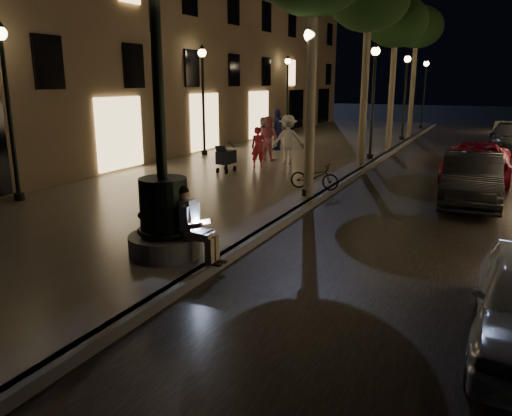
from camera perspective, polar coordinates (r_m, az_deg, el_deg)
The scene contains 28 objects.
ground at distance 21.22m, azimuth 13.01°, elevation 4.56°, with size 120.00×120.00×0.00m, color black.
cobble_lane at distance 20.79m, azimuth 21.10°, elevation 3.81°, with size 6.00×45.00×0.02m, color black.
promenade at distance 22.39m, azimuth 2.95°, elevation 5.66°, with size 8.00×45.00×0.20m, color #6A665D.
curb_strip at distance 21.20m, azimuth 13.02°, elevation 4.83°, with size 0.25×45.00×0.20m, color #59595B.
building_left at distance 28.95m, azimuth -10.27°, elevation 22.11°, with size 8.00×36.00×15.00m, color brown.
fountain_lamppost at distance 9.51m, azimuth -10.51°, elevation 0.50°, with size 1.40×1.40×5.21m.
seated_man_laptop at distance 9.24m, azimuth -7.35°, elevation -1.59°, with size 1.02×0.35×1.39m.
tree_second at distance 20.22m, azimuth 12.80°, elevation 22.16°, with size 3.00×3.00×7.40m.
tree_third at distance 26.04m, azimuth 15.71°, elevation 19.71°, with size 3.00×3.00×7.20m.
tree_far at distance 31.94m, azimuth 17.92°, elevation 18.98°, with size 3.00×3.00×7.50m.
lamp_curb_a at distance 14.28m, azimuth 6.11°, elevation 13.37°, with size 0.36×0.36×4.81m.
lamp_curb_b at distance 21.98m, azimuth 13.30°, elevation 13.36°, with size 0.36×0.36×4.81m.
lamp_curb_c at distance 29.84m, azimuth 16.73°, elevation 13.28°, with size 0.36×0.36×4.81m.
lamp_curb_d at distance 37.76m, azimuth 18.73°, elevation 13.21°, with size 0.36×0.36×4.81m.
lamp_left_a at distance 15.18m, azimuth -26.63°, elevation 12.04°, with size 0.36×0.36×4.81m.
lamp_left_b at distance 22.79m, azimuth -6.09°, elevation 13.67°, with size 0.36×0.36×4.81m.
lamp_left_c at distance 31.76m, azimuth 3.63°, elevation 13.86°, with size 0.36×0.36×4.81m.
stroller at distance 18.29m, azimuth -3.46°, elevation 5.80°, with size 0.47×1.09×1.11m.
car_second at distance 15.56m, azimuth 23.36°, elevation 3.05°, with size 1.54×4.41×1.45m, color black.
car_third at distance 19.36m, azimuth 23.89°, elevation 4.80°, with size 2.20×4.77×1.32m, color maroon.
car_rear at distance 27.95m, azimuth 27.06°, elevation 7.11°, with size 2.00×4.91×1.42m, color #2B2B30.
car_fifth at distance 30.09m, azimuth 26.88°, elevation 7.49°, with size 1.45×4.17×1.37m, color #9D9D98.
pedestrian_red at distance 19.42m, azimuth 0.25°, elevation 6.97°, with size 0.56×0.37×1.55m, color red.
pedestrian_pink at distance 21.14m, azimuth 1.41°, elevation 7.96°, with size 0.89×0.70×1.84m, color pink.
pedestrian_white at distance 20.20m, azimuth 3.67°, elevation 7.80°, with size 1.26×0.73×1.96m, color silver.
pedestrian_blue at distance 24.49m, azimuth 2.48°, elevation 8.94°, with size 1.14×0.48×1.95m, color navy.
pedestrian_dark at distance 24.40m, azimuth 0.89°, elevation 8.51°, with size 0.78×0.51×1.59m, color #333438.
bicycle at distance 15.48m, azimuth 6.70°, elevation 3.61°, with size 0.53×1.53×0.80m, color black.
Camera 1 is at (4.47, -5.45, 3.43)m, focal length 35.00 mm.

